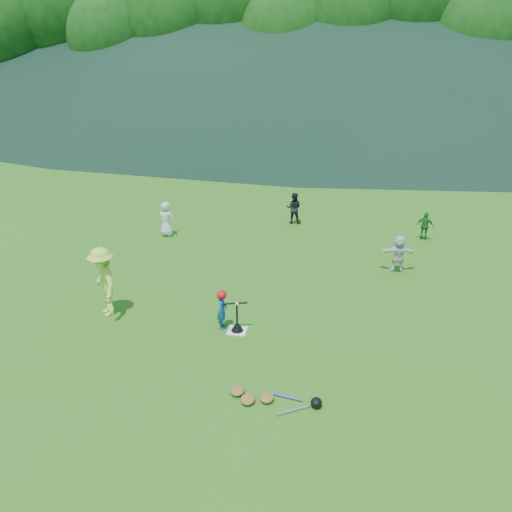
{
  "coord_description": "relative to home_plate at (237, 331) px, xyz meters",
  "views": [
    {
      "loc": [
        2.28,
        -10.0,
        6.35
      ],
      "look_at": [
        0.0,
        2.5,
        0.9
      ],
      "focal_mm": 35.0,
      "sensor_mm": 36.0,
      "label": 1
    }
  ],
  "objects": [
    {
      "name": "fielder_b",
      "position": [
        0.45,
        7.99,
        0.59
      ],
      "size": [
        0.59,
        0.47,
        1.2
      ],
      "primitive_type": "imported",
      "rotation": [
        0.0,
        0.0,
        3.12
      ],
      "color": "black",
      "rests_on": "ground"
    },
    {
      "name": "home_plate",
      "position": [
        0.0,
        0.0,
        0.0
      ],
      "size": [
        0.45,
        0.45,
        0.02
      ],
      "primitive_type": "cube",
      "color": "silver",
      "rests_on": "ground"
    },
    {
      "name": "fielder_a",
      "position": [
        -3.84,
        5.85,
        0.61
      ],
      "size": [
        0.67,
        0.5,
        1.23
      ],
      "primitive_type": "imported",
      "rotation": [
        0.0,
        0.0,
        2.94
      ],
      "color": "silver",
      "rests_on": "ground"
    },
    {
      "name": "batting_tee",
      "position": [
        0.0,
        0.0,
        0.12
      ],
      "size": [
        0.3,
        0.3,
        0.68
      ],
      "color": "black",
      "rests_on": "home_plate"
    },
    {
      "name": "baseball",
      "position": [
        0.0,
        0.0,
        0.73
      ],
      "size": [
        0.08,
        0.08,
        0.08
      ],
      "primitive_type": "sphere",
      "color": "white",
      "rests_on": "batting_tee"
    },
    {
      "name": "fielder_c",
      "position": [
        5.13,
        7.07,
        0.49
      ],
      "size": [
        0.63,
        0.42,
        1.0
      ],
      "primitive_type": "imported",
      "rotation": [
        0.0,
        0.0,
        2.8
      ],
      "color": "#236D20",
      "rests_on": "ground"
    },
    {
      "name": "adult_coach",
      "position": [
        -3.42,
        0.23,
        0.89
      ],
      "size": [
        1.24,
        1.32,
        1.79
      ],
      "primitive_type": "imported",
      "rotation": [
        0.0,
        0.0,
        -0.89
      ],
      "color": "#B6DF41",
      "rests_on": "ground"
    },
    {
      "name": "batter_child",
      "position": [
        -0.38,
        0.09,
        0.48
      ],
      "size": [
        0.26,
        0.37,
        0.97
      ],
      "primitive_type": "imported",
      "rotation": [
        0.0,
        0.0,
        1.65
      ],
      "color": "#154591",
      "rests_on": "ground"
    },
    {
      "name": "equipment_pile",
      "position": [
        1.1,
        -2.36,
        0.06
      ],
      "size": [
        1.8,
        0.7,
        0.19
      ],
      "color": "olive",
      "rests_on": "ground"
    },
    {
      "name": "ground",
      "position": [
        0.0,
        0.0,
        -0.01
      ],
      "size": [
        120.0,
        120.0,
        0.0
      ],
      "primitive_type": "plane",
      "color": "#276216",
      "rests_on": "ground"
    },
    {
      "name": "tree_line",
      "position": [
        0.2,
        33.83,
        8.2
      ],
      "size": [
        70.04,
        11.4,
        14.82
      ],
      "color": "#382314",
      "rests_on": "ground"
    },
    {
      "name": "batter_gear",
      "position": [
        -0.36,
        0.08,
        0.87
      ],
      "size": [
        0.73,
        0.26,
        0.33
      ],
      "color": "#B80C15",
      "rests_on": "ground"
    },
    {
      "name": "outfield_fence",
      "position": [
        0.0,
        28.0,
        0.69
      ],
      "size": [
        70.07,
        0.08,
        1.33
      ],
      "color": "gray",
      "rests_on": "ground"
    },
    {
      "name": "fielder_d",
      "position": [
        4.0,
        4.18,
        0.56
      ],
      "size": [
        1.1,
        0.47,
        1.15
      ],
      "primitive_type": "imported",
      "rotation": [
        0.0,
        0.0,
        3.27
      ],
      "color": "silver",
      "rests_on": "ground"
    }
  ]
}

